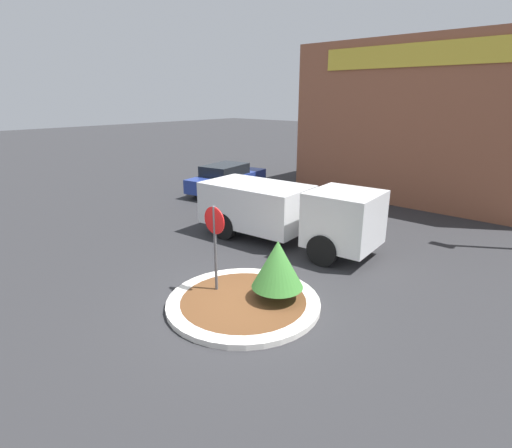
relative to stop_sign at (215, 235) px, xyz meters
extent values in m
plane|color=#2D2D30|center=(0.87, 0.05, -1.57)|extent=(120.00, 120.00, 0.00)
cylinder|color=silver|center=(0.87, 0.05, -1.50)|extent=(3.62, 3.62, 0.13)
cylinder|color=brown|center=(0.87, 0.05, -1.50)|extent=(2.97, 2.97, 0.13)
cylinder|color=#4C4C51|center=(0.00, 0.00, -0.43)|extent=(0.07, 0.07, 2.28)
cylinder|color=#B71414|center=(0.00, 0.00, 0.36)|extent=(0.67, 0.03, 0.67)
cylinder|color=brown|center=(1.41, 0.65, -1.28)|extent=(0.08, 0.08, 0.30)
cone|color=#3D7F33|center=(1.41, 0.65, -0.56)|extent=(1.22, 1.22, 1.14)
cube|color=silver|center=(1.08, 4.21, -0.33)|extent=(2.10, 2.12, 1.63)
cube|color=silver|center=(-2.19, 3.93, -0.43)|extent=(3.81, 2.37, 1.45)
cube|color=black|center=(1.76, 4.27, -0.05)|extent=(0.19, 1.75, 0.57)
cylinder|color=black|center=(0.82, 5.14, -1.10)|extent=(0.95, 0.31, 0.93)
cylinder|color=black|center=(0.98, 3.25, -1.10)|extent=(0.95, 0.31, 0.93)
cylinder|color=black|center=(-2.93, 4.83, -1.10)|extent=(0.95, 0.31, 0.93)
cylinder|color=black|center=(-2.77, 2.93, -1.10)|extent=(0.95, 0.31, 0.93)
cube|color=#93563D|center=(-0.20, 14.11, 1.99)|extent=(11.05, 6.00, 7.11)
cube|color=gold|center=(-0.20, 11.08, 4.73)|extent=(7.73, 0.08, 0.90)
cube|color=navy|center=(-7.76, 7.98, -0.96)|extent=(2.56, 4.97, 0.66)
cube|color=black|center=(-7.72, 7.75, -0.37)|extent=(1.93, 2.51, 0.51)
cylinder|color=black|center=(-8.82, 9.29, -1.24)|extent=(0.31, 0.68, 0.66)
cylinder|color=black|center=(-7.22, 9.57, -1.24)|extent=(0.31, 0.68, 0.66)
cylinder|color=black|center=(-8.31, 6.40, -1.24)|extent=(0.31, 0.68, 0.66)
cylinder|color=black|center=(-6.71, 6.68, -1.24)|extent=(0.31, 0.68, 0.66)
camera|label=1|loc=(6.70, -6.03, 3.15)|focal=28.00mm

